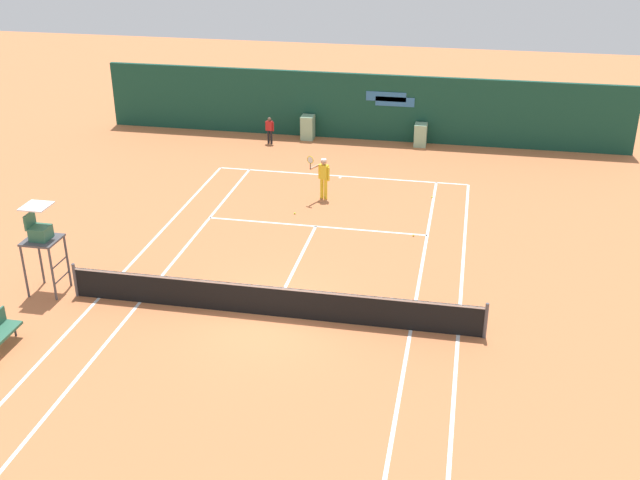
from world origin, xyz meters
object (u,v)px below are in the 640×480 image
object	(u,v)px
tennis_ball_mid_court	(413,235)
tennis_ball_by_sideline	(432,197)
umpire_chair	(41,236)
tennis_ball_near_service_line	(295,213)
player_on_baseline	(323,175)
ball_kid_centre_post	(270,128)

from	to	relation	value
tennis_ball_mid_court	tennis_ball_by_sideline	bearing A→B (deg)	83.81
umpire_chair	tennis_ball_near_service_line	size ratio (longest dim) A/B	41.39
player_on_baseline	tennis_ball_near_service_line	xyz separation A→B (m)	(-0.74, -1.73, -0.95)
tennis_ball_mid_court	tennis_ball_by_sideline	size ratio (longest dim) A/B	1.00
ball_kid_centre_post	tennis_ball_near_service_line	distance (m)	8.65
tennis_ball_near_service_line	ball_kid_centre_post	bearing A→B (deg)	110.72
tennis_ball_near_service_line	tennis_ball_by_sideline	bearing A→B (deg)	28.20
umpire_chair	tennis_ball_mid_court	distance (m)	12.28
tennis_ball_by_sideline	tennis_ball_mid_court	bearing A→B (deg)	-96.19
player_on_baseline	tennis_ball_mid_court	bearing A→B (deg)	168.19
umpire_chair	tennis_ball_by_sideline	xyz separation A→B (m)	(10.89, 9.88, -1.80)
player_on_baseline	tennis_ball_near_service_line	size ratio (longest dim) A/B	27.28
umpire_chair	tennis_ball_mid_court	bearing A→B (deg)	120.31
tennis_ball_by_sideline	tennis_ball_near_service_line	distance (m)	5.59
umpire_chair	ball_kid_centre_post	size ratio (longest dim) A/B	2.22
tennis_ball_mid_court	tennis_ball_by_sideline	world-z (taller)	same
player_on_baseline	tennis_ball_mid_court	distance (m)	4.81
ball_kid_centre_post	tennis_ball_mid_court	bearing A→B (deg)	137.71
tennis_ball_by_sideline	tennis_ball_near_service_line	size ratio (longest dim) A/B	1.00
umpire_chair	tennis_ball_near_service_line	bearing A→B (deg)	140.50
ball_kid_centre_post	tennis_ball_by_sideline	xyz separation A→B (m)	(7.98, -5.43, -0.70)
tennis_ball_near_service_line	umpire_chair	bearing A→B (deg)	-129.50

